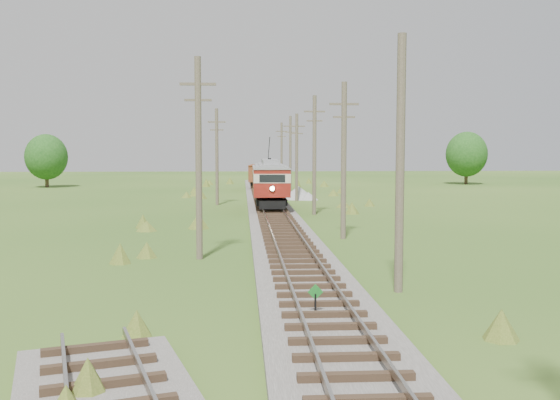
{
  "coord_description": "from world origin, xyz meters",
  "views": [
    {
      "loc": [
        -2.28,
        -15.93,
        4.88
      ],
      "look_at": [
        0.0,
        21.31,
        1.91
      ],
      "focal_mm": 40.0,
      "sensor_mm": 36.0,
      "label": 1
    }
  ],
  "objects": [
    {
      "name": "switch_marker",
      "position": [
        -0.2,
        1.5,
        0.63
      ],
      "size": [
        0.45,
        0.06,
        1.08
      ],
      "color": "black",
      "rests_on": "ground"
    },
    {
      "name": "utility_pole_r_3",
      "position": [
        3.2,
        31.0,
        4.63
      ],
      "size": [
        1.6,
        0.3,
        9.0
      ],
      "color": "brown",
      "rests_on": "ground"
    },
    {
      "name": "gondola",
      "position": [
        0.0,
        61.72,
        1.94
      ],
      "size": [
        3.12,
        7.87,
        2.55
      ],
      "rotation": [
        0.0,
        0.0,
        -0.08
      ],
      "color": "black",
      "rests_on": "ground"
    },
    {
      "name": "utility_pole_r_2",
      "position": [
        3.3,
        18.0,
        4.42
      ],
      "size": [
        1.6,
        0.3,
        8.6
      ],
      "color": "brown",
      "rests_on": "ground"
    },
    {
      "name": "gravel_pile",
      "position": [
        3.52,
        46.07,
        0.62
      ],
      "size": [
        3.64,
        3.86,
        1.32
      ],
      "color": "gray",
      "rests_on": "ground"
    },
    {
      "name": "ground",
      "position": [
        0.0,
        0.0,
        0.0
      ],
      "size": [
        260.0,
        260.0,
        0.0
      ],
      "primitive_type": "plane",
      "color": "#2B5419",
      "rests_on": "ground"
    },
    {
      "name": "utility_pole_r_5",
      "position": [
        3.4,
        57.0,
        4.58
      ],
      "size": [
        1.6,
        0.3,
        8.9
      ],
      "color": "brown",
      "rests_on": "ground"
    },
    {
      "name": "utility_pole_r_4",
      "position": [
        3.0,
        44.0,
        4.32
      ],
      "size": [
        1.6,
        0.3,
        8.4
      ],
      "color": "brown",
      "rests_on": "ground"
    },
    {
      "name": "streetcar",
      "position": [
        -0.0,
        35.23,
        2.55
      ],
      "size": [
        2.9,
        11.93,
        5.43
      ],
      "rotation": [
        0.0,
        0.0,
        -0.01
      ],
      "color": "black",
      "rests_on": "ground"
    },
    {
      "name": "tree_mid_b",
      "position": [
        30.0,
        72.0,
        4.33
      ],
      "size": [
        5.88,
        5.88,
        7.57
      ],
      "color": "#38281C",
      "rests_on": "ground"
    },
    {
      "name": "utility_pole_l_b",
      "position": [
        -4.5,
        40.0,
        4.42
      ],
      "size": [
        1.6,
        0.3,
        8.6
      ],
      "color": "brown",
      "rests_on": "ground"
    },
    {
      "name": "utility_pole_r_6",
      "position": [
        3.2,
        70.0,
        4.47
      ],
      "size": [
        1.6,
        0.3,
        8.7
      ],
      "color": "brown",
      "rests_on": "ground"
    },
    {
      "name": "utility_pole_r_1",
      "position": [
        3.1,
        5.0,
        4.4
      ],
      "size": [
        0.3,
        0.3,
        8.8
      ],
      "color": "brown",
      "rests_on": "ground"
    },
    {
      "name": "utility_pole_l_a",
      "position": [
        -4.2,
        12.0,
        4.63
      ],
      "size": [
        1.6,
        0.3,
        9.0
      ],
      "color": "brown",
      "rests_on": "ground"
    },
    {
      "name": "tree_mid_a",
      "position": [
        -28.0,
        68.0,
        4.02
      ],
      "size": [
        5.46,
        5.46,
        7.03
      ],
      "color": "#38281C",
      "rests_on": "ground"
    },
    {
      "name": "railbed_main",
      "position": [
        0.0,
        34.0,
        0.19
      ],
      "size": [
        3.6,
        96.0,
        0.57
      ],
      "color": "#605B54",
      "rests_on": "ground"
    }
  ]
}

